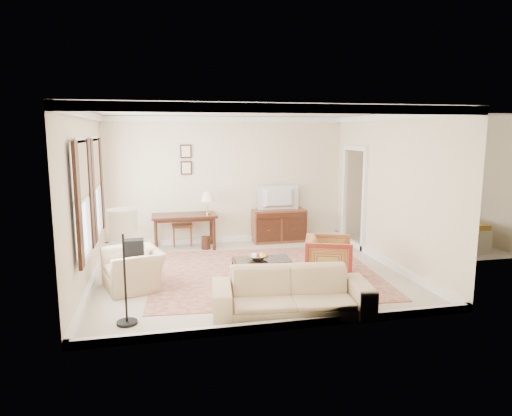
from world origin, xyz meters
name	(u,v)px	position (x,y,z in m)	size (l,w,h in m)	color
room_shell	(249,136)	(0.00, 0.00, 2.47)	(5.51, 5.01, 2.91)	beige
annex_bedroom	(432,230)	(4.49, 1.15, 0.34)	(3.00, 2.70, 2.90)	beige
window_front	(82,199)	(-2.70, -0.70, 1.55)	(0.12, 1.56, 1.80)	#CCB284
window_rear	(95,187)	(-2.70, 0.90, 1.55)	(0.12, 1.56, 1.80)	#CCB284
doorway	(354,199)	(2.71, 1.50, 1.08)	(0.10, 1.12, 2.25)	white
rug	(265,273)	(0.27, -0.09, 0.01)	(4.01, 3.43, 0.01)	maroon
writing_desk	(184,219)	(-1.03, 2.05, 0.65)	(1.40, 0.70, 0.76)	#3E1C11
desk_chair	(182,222)	(-1.06, 2.40, 0.53)	(0.45, 0.45, 1.05)	brown
desk_lamp	(208,202)	(-0.50, 2.05, 1.01)	(0.32, 0.32, 0.50)	silver
framed_prints	(186,159)	(-0.93, 2.47, 1.94)	(0.25, 0.04, 0.68)	#3E1C11
sideboard	(279,226)	(1.18, 2.23, 0.38)	(1.23, 0.47, 0.76)	brown
tv	(279,190)	(1.18, 2.21, 1.22)	(0.92, 0.53, 0.12)	black
coffee_table	(262,265)	(0.11, -0.57, 0.31)	(1.01, 0.63, 0.42)	#3E1C11
fruit_bowl	(257,256)	(0.02, -0.58, 0.47)	(0.42, 0.42, 0.10)	silver
book_a	(256,274)	(0.01, -0.58, 0.16)	(0.28, 0.04, 0.38)	brown
book_b	(267,273)	(0.20, -0.55, 0.16)	(0.28, 0.03, 0.38)	brown
striped_armchair	(329,255)	(1.32, -0.57, 0.41)	(0.79, 0.74, 0.81)	maroon
club_armchair	(133,263)	(-2.02, -0.38, 0.43)	(0.99, 0.64, 0.86)	#C9B588
backpack	(134,248)	(-2.00, -0.39, 0.68)	(0.32, 0.22, 0.40)	black
sofa	(292,285)	(0.20, -2.01, 0.43)	(2.21, 0.65, 0.87)	#C9B588
floor_lamp	(122,229)	(-2.05, -1.85, 1.31)	(0.39, 0.39, 1.56)	black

